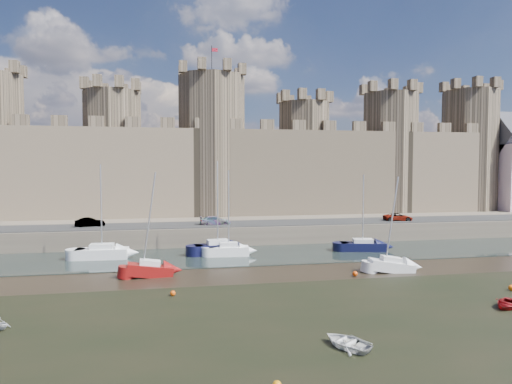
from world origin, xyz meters
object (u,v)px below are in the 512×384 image
(car_1, at_px, (90,222))
(car_3, at_px, (398,217))
(sailboat_1, at_px, (218,248))
(sailboat_3, at_px, (363,245))
(sailboat_2, at_px, (229,250))
(sailboat_4, at_px, (150,269))
(car_2, at_px, (215,221))
(sailboat_0, at_px, (102,252))
(sailboat_5, at_px, (391,265))

(car_1, height_order, car_3, car_1)
(sailboat_1, bearing_deg, sailboat_3, -11.32)
(sailboat_2, relative_size, sailboat_4, 1.00)
(car_3, relative_size, sailboat_3, 0.44)
(sailboat_3, bearing_deg, sailboat_1, -171.29)
(car_2, xyz_separation_m, sailboat_3, (17.31, -9.53, -2.37))
(sailboat_1, distance_m, sailboat_2, 1.66)
(sailboat_1, bearing_deg, car_1, 141.76)
(car_1, relative_size, car_2, 0.90)
(car_3, bearing_deg, car_1, 97.64)
(sailboat_0, xyz_separation_m, sailboat_5, (29.19, -11.82, -0.13))
(car_3, distance_m, sailboat_4, 38.99)
(sailboat_3, xyz_separation_m, sailboat_4, (-25.32, -8.38, -0.00))
(car_1, height_order, sailboat_0, sailboat_0)
(car_2, bearing_deg, car_3, -90.86)
(car_2, bearing_deg, sailboat_0, 122.36)
(car_2, height_order, sailboat_3, sailboat_3)
(sailboat_0, bearing_deg, sailboat_1, 3.17)
(sailboat_1, bearing_deg, car_2, 78.57)
(car_1, relative_size, sailboat_5, 0.40)
(sailboat_5, bearing_deg, car_2, 134.52)
(car_1, relative_size, car_3, 0.91)
(car_3, height_order, sailboat_4, sailboat_4)
(sailboat_3, distance_m, sailboat_5, 11.02)
(sailboat_0, bearing_deg, car_2, 34.60)
(car_3, bearing_deg, car_2, 98.50)
(car_2, xyz_separation_m, sailboat_1, (-0.54, -8.42, -2.26))
(car_1, relative_size, sailboat_4, 0.38)
(car_3, relative_size, sailboat_1, 0.38)
(sailboat_2, xyz_separation_m, sailboat_4, (-8.62, -8.29, -0.06))
(sailboat_3, bearing_deg, car_2, 163.42)
(car_3, xyz_separation_m, sailboat_3, (-9.50, -9.02, -2.34))
(car_2, distance_m, sailboat_2, 9.91)
(sailboat_1, height_order, sailboat_3, sailboat_1)
(sailboat_0, height_order, sailboat_3, sailboat_0)
(car_1, distance_m, sailboat_5, 38.56)
(car_1, height_order, sailboat_4, sailboat_4)
(sailboat_2, bearing_deg, sailboat_4, -132.31)
(sailboat_1, bearing_deg, sailboat_5, -44.49)
(sailboat_0, relative_size, sailboat_4, 1.06)
(sailboat_3, bearing_deg, sailboat_4, -149.42)
(sailboat_0, bearing_deg, sailboat_4, -56.27)
(sailboat_3, xyz_separation_m, sailboat_5, (-1.79, -10.87, -0.05))
(sailboat_2, bearing_deg, sailboat_0, 179.62)
(car_2, xyz_separation_m, sailboat_0, (-13.67, -8.58, -2.29))
(sailboat_2, xyz_separation_m, sailboat_5, (14.91, -10.78, -0.11))
(sailboat_4, relative_size, sailboat_5, 1.05)
(sailboat_0, relative_size, sailboat_2, 1.07)
(car_1, xyz_separation_m, sailboat_3, (33.80, -10.50, -2.38))
(car_1, bearing_deg, sailboat_4, -167.99)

